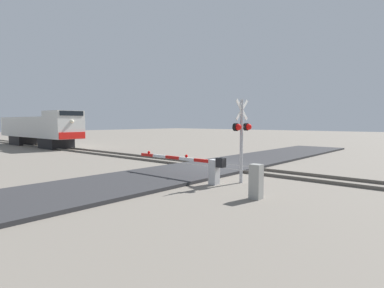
# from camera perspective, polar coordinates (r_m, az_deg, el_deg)

# --- Properties ---
(ground_plane) EXTENTS (160.00, 160.00, 0.00)m
(ground_plane) POSITION_cam_1_polar(r_m,az_deg,el_deg) (18.57, 4.32, -4.29)
(ground_plane) COLOR slate
(rail_track_left) EXTENTS (0.08, 80.00, 0.15)m
(rail_track_left) POSITION_cam_1_polar(r_m,az_deg,el_deg) (18.00, 2.95, -4.31)
(rail_track_left) COLOR #59544C
(rail_track_left) RESTS_ON ground_plane
(rail_track_right) EXTENTS (0.08, 80.00, 0.15)m
(rail_track_right) POSITION_cam_1_polar(r_m,az_deg,el_deg) (19.14, 5.61, -3.82)
(rail_track_right) COLOR #59544C
(rail_track_right) RESTS_ON ground_plane
(road_surface) EXTENTS (36.00, 4.61, 0.14)m
(road_surface) POSITION_cam_1_polar(r_m,az_deg,el_deg) (18.56, 4.32, -4.07)
(road_surface) COLOR #2D2D30
(road_surface) RESTS_ON ground_plane
(locomotive) EXTENTS (2.75, 14.94, 3.78)m
(locomotive) POSITION_cam_1_polar(r_m,az_deg,el_deg) (37.94, -26.11, 2.56)
(locomotive) COLOR black
(locomotive) RESTS_ON ground_plane
(crossing_signal) EXTENTS (1.18, 0.33, 3.70)m
(crossing_signal) POSITION_cam_1_polar(r_m,az_deg,el_deg) (13.82, 9.12, 2.21)
(crossing_signal) COLOR #ADADB2
(crossing_signal) RESTS_ON ground_plane
(crossing_gate) EXTENTS (0.36, 5.32, 1.19)m
(crossing_gate) POSITION_cam_1_polar(r_m,az_deg,el_deg) (13.83, 1.92, -4.08)
(crossing_gate) COLOR silver
(crossing_gate) RESTS_ON ground_plane
(utility_cabinet) EXTENTS (0.36, 0.40, 1.22)m
(utility_cabinet) POSITION_cam_1_polar(r_m,az_deg,el_deg) (11.20, 11.64, -6.75)
(utility_cabinet) COLOR #999993
(utility_cabinet) RESTS_ON ground_plane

